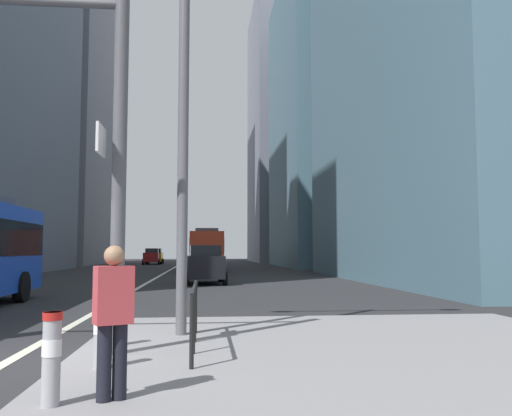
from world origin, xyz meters
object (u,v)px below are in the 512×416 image
object	(u,v)px
car_oncoming_mid	(152,256)
car_receding_near	(205,264)
bollard_left	(52,354)
street_lamp_post	(184,62)
bollard_right	(101,332)
pedestrian_waiting	(113,314)
city_bus_red_receding	(207,249)
car_receding_far	(201,256)
car_oncoming_far	(155,256)
bollard_back	(112,319)

from	to	relation	value
car_oncoming_mid	car_receding_near	bearing A→B (deg)	-80.58
bollard_left	street_lamp_post	bearing A→B (deg)	76.01
bollard_right	pedestrian_waiting	xyz separation A→B (m)	(0.41, -1.53, 0.41)
city_bus_red_receding	car_receding_far	xyz separation A→B (m)	(-0.57, 19.66, -0.85)
city_bus_red_receding	car_oncoming_far	distance (m)	24.23
city_bus_red_receding	car_oncoming_mid	size ratio (longest dim) A/B	2.73
pedestrian_waiting	bollard_right	bearing A→B (deg)	104.83
car_receding_far	bollard_back	bearing A→B (deg)	-91.13
city_bus_red_receding	car_receding_far	bearing A→B (deg)	91.67
car_receding_far	bollard_right	xyz separation A→B (m)	(-0.95, -56.83, -0.37)
car_oncoming_far	bollard_back	bearing A→B (deg)	-85.44
car_oncoming_far	street_lamp_post	world-z (taller)	street_lamp_post
car_oncoming_far	pedestrian_waiting	world-z (taller)	car_oncoming_far
car_oncoming_far	bollard_back	xyz separation A→B (m)	(4.70, -58.90, -0.41)
car_receding_far	street_lamp_post	xyz separation A→B (m)	(-0.02, -54.12, 4.29)
car_receding_near	city_bus_red_receding	bearing A→B (deg)	89.48
car_receding_far	car_oncoming_far	distance (m)	6.87
car_oncoming_mid	car_oncoming_far	bearing A→B (deg)	86.86
bollard_right	car_oncoming_far	bearing A→B (deg)	94.56
city_bus_red_receding	bollard_back	world-z (taller)	city_bus_red_receding
city_bus_red_receding	street_lamp_post	xyz separation A→B (m)	(-0.59, -34.46, 3.45)
car_oncoming_far	bollard_left	world-z (taller)	car_oncoming_far
car_receding_near	car_oncoming_far	size ratio (longest dim) A/B	1.07
car_receding_near	car_receding_far	bearing A→B (deg)	90.65
bollard_back	pedestrian_waiting	distance (m)	3.25
city_bus_red_receding	bollard_left	world-z (taller)	city_bus_red_receding
street_lamp_post	bollard_left	world-z (taller)	street_lamp_post
bollard_right	pedestrian_waiting	distance (m)	1.64
city_bus_red_receding	car_oncoming_far	bearing A→B (deg)	105.22
city_bus_red_receding	car_oncoming_mid	bearing A→B (deg)	107.10
street_lamp_post	pedestrian_waiting	bearing A→B (deg)	-97.07
car_receding_far	car_oncoming_far	xyz separation A→B (m)	(-5.79, 3.71, -0.00)
car_oncoming_far	bollard_left	bearing A→B (deg)	-85.71
city_bus_red_receding	pedestrian_waiting	xyz separation A→B (m)	(-1.12, -38.70, -0.81)
car_receding_far	bollard_left	distance (m)	58.53
car_receding_far	street_lamp_post	distance (m)	54.29
car_receding_far	bollard_back	xyz separation A→B (m)	(-1.08, -55.19, -0.41)
car_oncoming_mid	car_oncoming_far	world-z (taller)	same
car_receding_near	bollard_right	xyz separation A→B (m)	(-1.37, -20.10, -0.37)
car_oncoming_mid	bollard_left	distance (m)	60.12
car_oncoming_mid	bollard_back	bearing A→B (deg)	-85.13
bollard_right	pedestrian_waiting	bearing A→B (deg)	-75.17
car_oncoming_mid	car_receding_far	size ratio (longest dim) A/B	1.02
bollard_left	pedestrian_waiting	distance (m)	0.69
city_bus_red_receding	pedestrian_waiting	size ratio (longest dim) A/B	7.31
city_bus_red_receding	bollard_right	xyz separation A→B (m)	(-1.52, -37.17, -1.22)
car_oncoming_mid	street_lamp_post	size ratio (longest dim) A/B	0.53
street_lamp_post	bollard_left	size ratio (longest dim) A/B	8.66
city_bus_red_receding	car_receding_near	size ratio (longest dim) A/B	2.68
car_receding_near	car_oncoming_far	distance (m)	40.91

